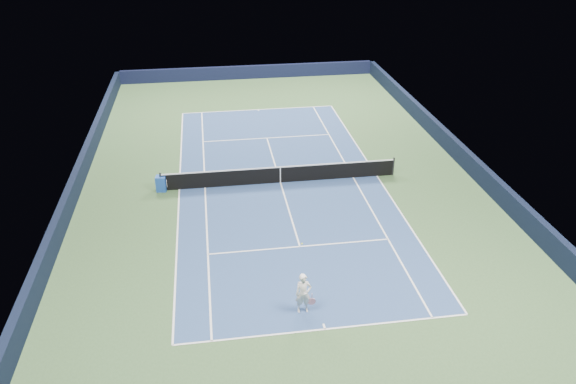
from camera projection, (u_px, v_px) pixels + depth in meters
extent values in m
plane|color=#33512C|center=(280.00, 183.00, 30.83)|extent=(40.00, 40.00, 0.00)
cube|color=black|center=(249.00, 72.00, 47.86)|extent=(22.00, 0.35, 1.10)
cube|color=black|center=(468.00, 161.00, 31.99)|extent=(0.35, 40.00, 1.10)
cube|color=black|center=(74.00, 187.00, 29.15)|extent=(0.35, 40.00, 1.10)
cube|color=navy|center=(280.00, 183.00, 30.83)|extent=(10.97, 23.77, 0.01)
cube|color=white|center=(258.00, 110.00, 41.19)|extent=(10.97, 0.08, 0.00)
cube|color=white|center=(325.00, 329.00, 20.46)|extent=(10.97, 0.08, 0.00)
cube|color=white|center=(377.00, 176.00, 31.55)|extent=(0.08, 23.77, 0.00)
cube|color=white|center=(179.00, 189.00, 30.10)|extent=(0.08, 23.77, 0.00)
cube|color=white|center=(353.00, 177.00, 31.37)|extent=(0.08, 23.77, 0.00)
cube|color=white|center=(205.00, 188.00, 30.28)|extent=(0.08, 23.77, 0.00)
cube|color=white|center=(267.00, 138.00, 36.41)|extent=(8.23, 0.08, 0.00)
cube|color=white|center=(300.00, 246.00, 25.24)|extent=(8.23, 0.08, 0.00)
cube|color=white|center=(280.00, 182.00, 30.83)|extent=(0.08, 12.80, 0.00)
cube|color=white|center=(258.00, 110.00, 41.06)|extent=(0.08, 0.30, 0.00)
cube|color=white|center=(324.00, 326.00, 20.59)|extent=(0.08, 0.30, 0.00)
cylinder|color=black|center=(161.00, 182.00, 29.74)|extent=(0.10, 0.10, 1.07)
cylinder|color=black|center=(393.00, 166.00, 31.42)|extent=(0.10, 0.10, 1.07)
cube|color=black|center=(280.00, 175.00, 30.61)|extent=(12.80, 0.03, 0.91)
cube|color=white|center=(280.00, 167.00, 30.38)|extent=(12.80, 0.04, 0.06)
cube|color=white|center=(280.00, 175.00, 30.61)|extent=(0.05, 0.04, 0.91)
cube|color=#1C4BAD|center=(161.00, 184.00, 29.80)|extent=(0.58, 0.54, 0.85)
cube|color=silver|center=(167.00, 183.00, 29.83)|extent=(0.04, 0.38, 0.38)
imported|color=white|center=(303.00, 293.00, 20.97)|extent=(0.62, 0.41, 1.67)
cylinder|color=pink|center=(312.00, 296.00, 21.03)|extent=(0.03, 0.03, 0.28)
cylinder|color=black|center=(312.00, 302.00, 21.14)|extent=(0.28, 0.02, 0.28)
cylinder|color=#CB8398|center=(312.00, 302.00, 21.14)|extent=(0.30, 0.03, 0.30)
sphere|color=#C8D72D|center=(302.00, 244.00, 21.12)|extent=(0.07, 0.07, 0.07)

